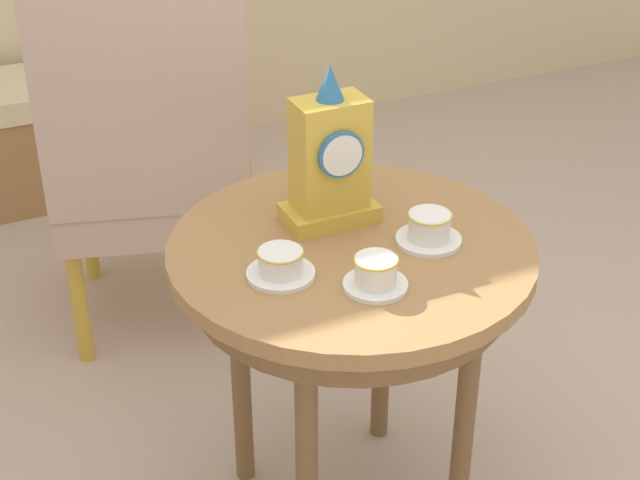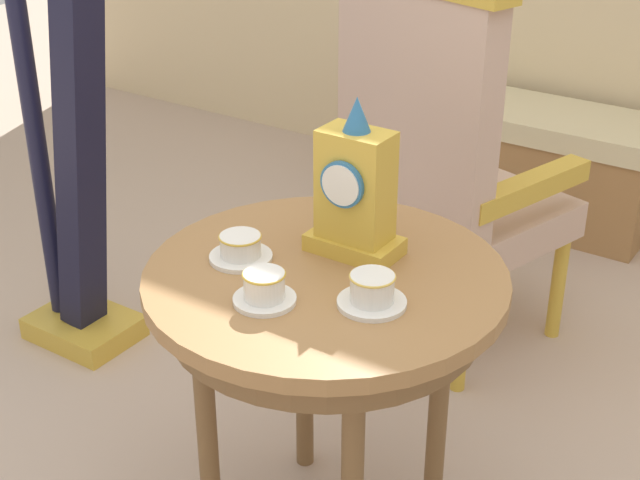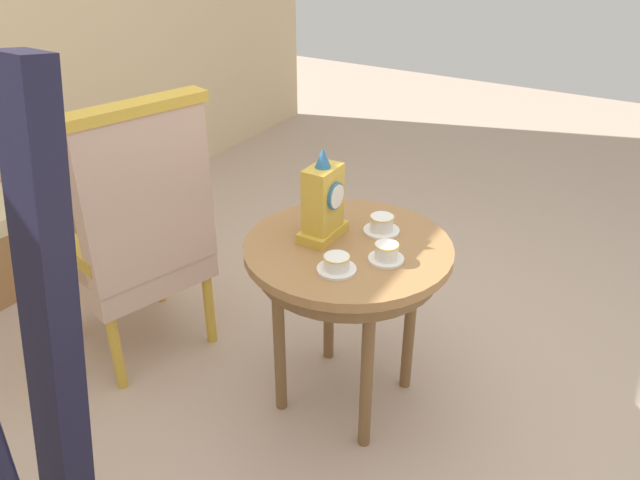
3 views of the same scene
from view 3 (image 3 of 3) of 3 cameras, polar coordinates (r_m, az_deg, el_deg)
The scene contains 8 objects.
ground_plane at distance 2.58m, azimuth 3.02°, elevation -14.55°, with size 10.00×10.00×0.00m, color #BCA38E.
side_table at distance 2.24m, azimuth 2.53°, elevation -2.17°, with size 0.73×0.73×0.70m.
teacup_left at distance 2.03m, azimuth 1.43°, elevation -2.16°, with size 0.13×0.13×0.06m.
teacup_right at distance 2.10m, azimuth 6.04°, elevation -1.17°, with size 0.12×0.12×0.06m.
teacup_center at distance 2.27m, azimuth 5.61°, elevation 1.39°, with size 0.13×0.13×0.06m.
mantel_clock at distance 2.18m, azimuth 0.30°, elevation 3.42°, with size 0.19×0.11×0.34m.
armchair at distance 2.60m, azimuth -16.22°, elevation 0.77°, with size 0.67×0.66×1.14m.
harp at distance 1.73m, azimuth -24.08°, elevation -13.14°, with size 0.40×0.24×1.70m.
Camera 3 is at (-1.67, -0.85, 1.77)m, focal length 35.30 mm.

